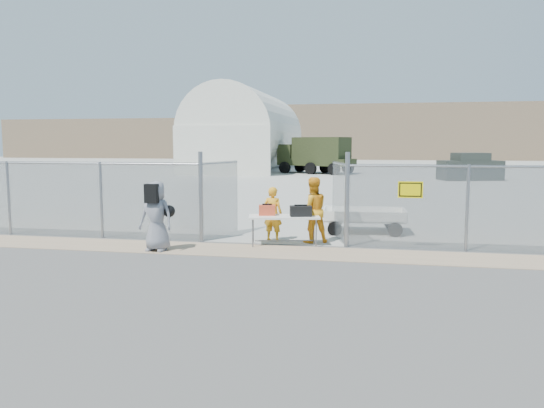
% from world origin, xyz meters
% --- Properties ---
extents(ground, '(160.00, 160.00, 0.00)m').
position_xyz_m(ground, '(0.00, 0.00, 0.00)').
color(ground, '#595858').
extents(tarmac_inside, '(160.00, 80.00, 0.01)m').
position_xyz_m(tarmac_inside, '(0.00, 42.00, 0.01)').
color(tarmac_inside, '#AAABA0').
rests_on(tarmac_inside, ground).
extents(dirt_strip, '(44.00, 1.60, 0.01)m').
position_xyz_m(dirt_strip, '(0.00, 1.00, 0.01)').
color(dirt_strip, tan).
rests_on(dirt_strip, ground).
extents(distant_hills, '(140.00, 6.00, 9.00)m').
position_xyz_m(distant_hills, '(5.00, 78.00, 4.50)').
color(distant_hills, '#7F684F').
rests_on(distant_hills, ground).
extents(chain_link_fence, '(40.00, 0.20, 2.20)m').
position_xyz_m(chain_link_fence, '(0.00, 2.00, 1.10)').
color(chain_link_fence, gray).
rests_on(chain_link_fence, ground).
extents(quonset_hangar, '(9.00, 18.00, 8.00)m').
position_xyz_m(quonset_hangar, '(-10.00, 40.00, 4.00)').
color(quonset_hangar, silver).
rests_on(quonset_hangar, ground).
extents(folding_table, '(2.00, 1.15, 0.80)m').
position_xyz_m(folding_table, '(0.34, 1.94, 0.40)').
color(folding_table, white).
rests_on(folding_table, ground).
extents(orange_bag, '(0.49, 0.37, 0.27)m').
position_xyz_m(orange_bag, '(-0.13, 1.97, 0.93)').
color(orange_bag, '#E44C2B').
rests_on(orange_bag, folding_table).
extents(black_duffel, '(0.63, 0.46, 0.27)m').
position_xyz_m(black_duffel, '(0.79, 1.94, 0.93)').
color(black_duffel, black).
rests_on(black_duffel, folding_table).
extents(security_worker_left, '(0.62, 0.47, 1.53)m').
position_xyz_m(security_worker_left, '(-0.07, 2.48, 0.76)').
color(security_worker_left, '#FFA81C').
rests_on(security_worker_left, ground).
extents(security_worker_right, '(1.08, 0.98, 1.81)m').
position_xyz_m(security_worker_right, '(1.04, 2.45, 0.90)').
color(security_worker_right, '#FFA81C').
rests_on(security_worker_right, ground).
extents(visitor, '(0.92, 0.64, 1.79)m').
position_xyz_m(visitor, '(-2.71, 0.57, 0.89)').
color(visitor, gray).
rests_on(visitor, ground).
extents(utility_trailer, '(3.30, 1.84, 0.78)m').
position_xyz_m(utility_trailer, '(2.40, 4.40, 0.39)').
color(utility_trailer, white).
rests_on(utility_trailer, ground).
extents(military_truck, '(7.22, 5.02, 3.24)m').
position_xyz_m(military_truck, '(-2.52, 35.47, 1.62)').
color(military_truck, '#2B3319').
rests_on(military_truck, ground).
extents(parked_vehicle_near, '(4.72, 3.08, 1.96)m').
position_xyz_m(parked_vehicle_near, '(9.52, 29.09, 0.98)').
color(parked_vehicle_near, '#2B312B').
rests_on(parked_vehicle_near, ground).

